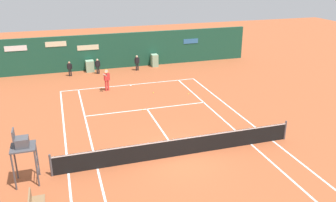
{
  "coord_description": "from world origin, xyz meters",
  "views": [
    {
      "loc": [
        -5.17,
        -14.56,
        8.79
      ],
      "look_at": [
        1.12,
        5.4,
        0.8
      ],
      "focal_mm": 38.08,
      "sensor_mm": 36.0,
      "label": 1
    }
  ],
  "objects": [
    {
      "name": "ground_plane",
      "position": [
        -0.0,
        0.58,
        0.0
      ],
      "size": [
        80.0,
        80.0,
        0.01
      ],
      "color": "#A8512D"
    },
    {
      "name": "tennis_net",
      "position": [
        0.0,
        0.0,
        0.51
      ],
      "size": [
        12.1,
        0.1,
        1.07
      ],
      "color": "#4C4C51",
      "rests_on": "ground_plane"
    },
    {
      "name": "sponsor_back_wall",
      "position": [
        0.0,
        16.97,
        1.52
      ],
      "size": [
        25.0,
        1.02,
        3.14
      ],
      "color": "#194C38",
      "rests_on": "ground_plane"
    },
    {
      "name": "umpire_chair",
      "position": [
        -7.0,
        -0.19,
        1.73
      ],
      "size": [
        1.0,
        1.0,
        2.54
      ],
      "rotation": [
        0.0,
        0.0,
        -1.57
      ],
      "color": "#47474C",
      "rests_on": "ground_plane"
    },
    {
      "name": "player_on_baseline",
      "position": [
        -1.93,
        10.85,
        0.97
      ],
      "size": [
        0.51,
        0.78,
        1.83
      ],
      "rotation": [
        0.0,
        0.0,
        3.42
      ],
      "color": "red",
      "rests_on": "ground_plane"
    },
    {
      "name": "ball_kid_right_post",
      "position": [
        -2.03,
        15.55,
        0.76
      ],
      "size": [
        0.44,
        0.2,
        1.32
      ],
      "rotation": [
        0.0,
        0.0,
        3.24
      ],
      "color": "black",
      "rests_on": "ground_plane"
    },
    {
      "name": "ball_kid_left_post",
      "position": [
        1.43,
        15.55,
        0.78
      ],
      "size": [
        0.45,
        0.2,
        1.36
      ],
      "rotation": [
        0.0,
        0.0,
        3.23
      ],
      "color": "black",
      "rests_on": "ground_plane"
    },
    {
      "name": "ball_kid_centre_post",
      "position": [
        -4.37,
        15.55,
        0.73
      ],
      "size": [
        0.42,
        0.21,
        1.26
      ],
      "rotation": [
        0.0,
        0.0,
        2.96
      ],
      "color": "black",
      "rests_on": "ground_plane"
    },
    {
      "name": "tennis_ball_by_sideline",
      "position": [
        3.58,
        8.25,
        0.03
      ],
      "size": [
        0.07,
        0.07,
        0.07
      ],
      "primitive_type": "sphere",
      "color": "#CCE033",
      "rests_on": "ground_plane"
    },
    {
      "name": "tennis_ball_mid_court",
      "position": [
        1.21,
        9.3,
        0.03
      ],
      "size": [
        0.07,
        0.07,
        0.07
      ],
      "primitive_type": "sphere",
      "color": "#CCE033",
      "rests_on": "ground_plane"
    },
    {
      "name": "tennis_ball_near_service_line",
      "position": [
        -0.32,
        6.26,
        0.03
      ],
      "size": [
        0.07,
        0.07,
        0.07
      ],
      "primitive_type": "sphere",
      "color": "#CCE033",
      "rests_on": "ground_plane"
    }
  ]
}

